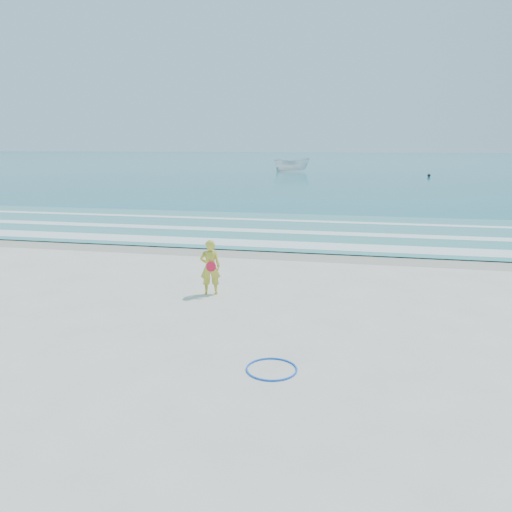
# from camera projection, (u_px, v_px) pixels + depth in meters

# --- Properties ---
(ground) EXTENTS (400.00, 400.00, 0.00)m
(ground) POSITION_uv_depth(u_px,v_px,m) (199.00, 347.00, 9.99)
(ground) COLOR silver
(ground) RESTS_ON ground
(wet_sand) EXTENTS (400.00, 2.40, 0.00)m
(wet_sand) POSITION_uv_depth(u_px,v_px,m) (275.00, 252.00, 18.58)
(wet_sand) COLOR #B2A893
(wet_sand) RESTS_ON ground
(ocean) EXTENTS (400.00, 190.00, 0.04)m
(ocean) POSITION_uv_depth(u_px,v_px,m) (348.00, 161.00, 110.19)
(ocean) COLOR #19727F
(ocean) RESTS_ON ground
(shallow) EXTENTS (400.00, 10.00, 0.01)m
(shallow) POSITION_uv_depth(u_px,v_px,m) (293.00, 229.00, 23.34)
(shallow) COLOR #59B7AD
(shallow) RESTS_ON ocean
(foam_near) EXTENTS (400.00, 1.40, 0.01)m
(foam_near) POSITION_uv_depth(u_px,v_px,m) (280.00, 244.00, 19.81)
(foam_near) COLOR white
(foam_near) RESTS_ON shallow
(foam_mid) EXTENTS (400.00, 0.90, 0.01)m
(foam_mid) POSITION_uv_depth(u_px,v_px,m) (290.00, 232.00, 22.58)
(foam_mid) COLOR white
(foam_mid) RESTS_ON shallow
(foam_far) EXTENTS (400.00, 0.60, 0.01)m
(foam_far) POSITION_uv_depth(u_px,v_px,m) (299.00, 221.00, 25.73)
(foam_far) COLOR white
(foam_far) RESTS_ON shallow
(hoop) EXTENTS (1.14, 1.14, 0.03)m
(hoop) POSITION_uv_depth(u_px,v_px,m) (272.00, 369.00, 9.00)
(hoop) COLOR blue
(hoop) RESTS_ON ground
(boat) EXTENTS (5.21, 2.81, 1.90)m
(boat) POSITION_uv_depth(u_px,v_px,m) (292.00, 165.00, 69.18)
(boat) COLOR white
(boat) RESTS_ON ocean
(buoy) EXTENTS (0.38, 0.38, 0.38)m
(buoy) POSITION_uv_depth(u_px,v_px,m) (429.00, 175.00, 58.35)
(buoy) COLOR black
(buoy) RESTS_ON ocean
(woman) EXTENTS (0.63, 0.50, 1.49)m
(woman) POSITION_uv_depth(u_px,v_px,m) (210.00, 267.00, 13.35)
(woman) COLOR gold
(woman) RESTS_ON ground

